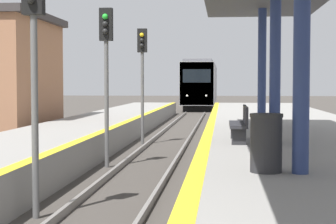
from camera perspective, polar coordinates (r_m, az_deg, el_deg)
The scene contains 6 objects.
train at distance 54.13m, azimuth 3.39°, elevation 2.79°, with size 2.77×19.03×4.31m.
signal_near at distance 9.99m, azimuth -13.49°, elevation 7.11°, with size 0.36×0.31×4.44m.
signal_mid at distance 15.72m, azimuth -6.30°, elevation 5.64°, with size 0.36×0.31×4.44m.
signal_far at distance 21.55m, azimuth -2.63°, elevation 4.93°, with size 0.36×0.31×4.44m.
trash_bin at distance 9.62m, azimuth 9.94°, elevation -3.10°, with size 0.56×0.56×0.99m.
bench at distance 14.53m, azimuth 7.40°, elevation -1.05°, with size 0.44×1.98×0.92m.
Camera 1 is at (2.09, -2.78, 2.37)m, focal length 60.00 mm.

